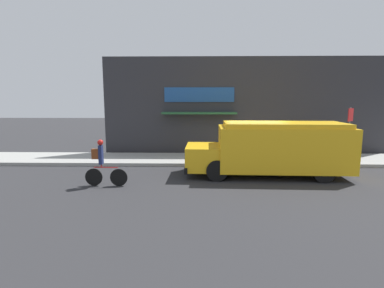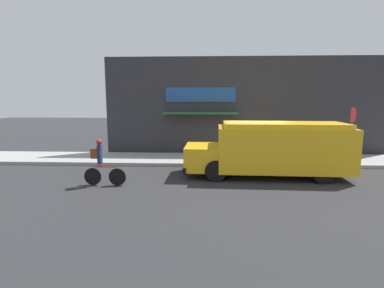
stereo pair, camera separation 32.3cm
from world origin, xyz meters
TOP-DOWN VIEW (x-y plane):
  - ground_plane at (0.00, 0.00)m, footprint 70.00×70.00m
  - sidewalk at (0.00, 1.38)m, footprint 28.00×2.75m
  - storefront at (-0.08, 3.17)m, footprint 15.58×0.96m
  - school_bus at (0.48, -1.52)m, footprint 6.52×2.70m
  - cyclist at (-5.98, -3.09)m, footprint 1.54×0.21m
  - stop_sign_post at (4.54, 0.68)m, footprint 0.45×0.45m
  - trash_bin at (1.47, 2.29)m, footprint 0.62×0.62m

SIDE VIEW (x-z plane):
  - ground_plane at x=0.00m, z-range 0.00..0.00m
  - sidewalk at x=0.00m, z-range 0.00..0.16m
  - trash_bin at x=1.47m, z-range 0.16..0.91m
  - cyclist at x=-5.98m, z-range -0.02..1.67m
  - school_bus at x=0.48m, z-range 0.06..2.24m
  - stop_sign_post at x=4.54m, z-range 0.59..3.16m
  - storefront at x=-0.08m, z-range 0.00..5.37m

